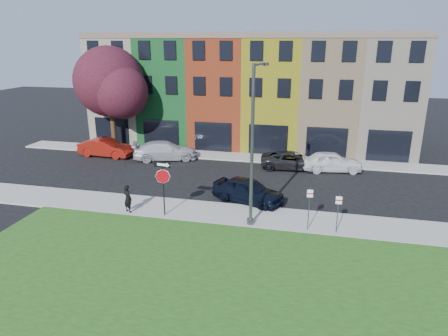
% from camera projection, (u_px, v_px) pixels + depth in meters
% --- Properties ---
extents(ground, '(120.00, 120.00, 0.00)m').
position_uv_depth(ground, '(229.00, 240.00, 20.56)').
color(ground, black).
rests_on(ground, ground).
extents(sidewalk_near, '(40.00, 3.00, 0.12)m').
position_uv_depth(sidewalk_near, '(274.00, 219.00, 22.90)').
color(sidewalk_near, '#999791').
rests_on(sidewalk_near, ground).
extents(sidewalk_far, '(40.00, 2.40, 0.12)m').
position_uv_depth(sidewalk_far, '(232.00, 157.00, 35.10)').
color(sidewalk_far, '#999791').
rests_on(sidewalk_far, ground).
extents(rowhouse_block, '(30.00, 10.12, 10.00)m').
position_uv_depth(rowhouse_block, '(250.00, 92.00, 39.23)').
color(rowhouse_block, beige).
rests_on(rowhouse_block, ground).
extents(stop_sign, '(1.04, 0.20, 3.25)m').
position_uv_depth(stop_sign, '(163.00, 177.00, 22.52)').
color(stop_sign, black).
rests_on(stop_sign, sidewalk_near).
extents(man, '(0.91, 0.86, 1.68)m').
position_uv_depth(man, '(128.00, 199.00, 23.42)').
color(man, black).
rests_on(man, sidewalk_near).
extents(sedan_near, '(4.88, 5.85, 1.58)m').
position_uv_depth(sedan_near, '(248.00, 191.00, 25.13)').
color(sedan_near, black).
rests_on(sedan_near, ground).
extents(parked_car_red, '(2.20, 5.00, 1.59)m').
position_uv_depth(parked_car_red, '(106.00, 148.00, 35.15)').
color(parked_car_red, maroon).
rests_on(parked_car_red, ground).
extents(parked_car_silver, '(5.79, 6.90, 1.58)m').
position_uv_depth(parked_car_silver, '(165.00, 151.00, 34.25)').
color(parked_car_silver, silver).
rests_on(parked_car_silver, ground).
extents(parked_car_dark, '(3.01, 5.29, 1.38)m').
position_uv_depth(parked_car_dark, '(292.00, 160.00, 31.79)').
color(parked_car_dark, black).
rests_on(parked_car_dark, ground).
extents(parked_car_white, '(3.38, 5.24, 1.58)m').
position_uv_depth(parked_car_white, '(332.00, 162.00, 31.15)').
color(parked_car_white, white).
rests_on(parked_car_white, ground).
extents(street_lamp, '(0.67, 2.57, 8.63)m').
position_uv_depth(street_lamp, '(253.00, 147.00, 20.96)').
color(street_lamp, '#4C4F51').
rests_on(street_lamp, sidewalk_near).
extents(parking_sign_a, '(0.32, 0.11, 2.42)m').
position_uv_depth(parking_sign_a, '(309.00, 204.00, 20.99)').
color(parking_sign_a, '#4C4F51').
rests_on(parking_sign_a, sidewalk_near).
extents(parking_sign_b, '(0.32, 0.09, 2.14)m').
position_uv_depth(parking_sign_b, '(338.00, 209.00, 20.72)').
color(parking_sign_b, '#4C4F51').
rests_on(parking_sign_b, sidewalk_near).
extents(tree_purple, '(7.41, 6.49, 9.30)m').
position_uv_depth(tree_purple, '(111.00, 83.00, 35.34)').
color(tree_purple, black).
rests_on(tree_purple, sidewalk_far).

